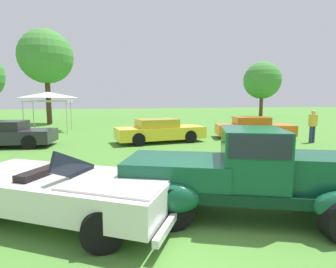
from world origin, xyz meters
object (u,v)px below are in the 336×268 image
show_car_yellow (160,131)px  canopy_tent_left_field (48,96)px  feature_pickup_truck (247,172)px  show_car_orange (253,128)px  show_car_charcoal (7,134)px  spectator_between_cars (313,125)px  neighbor_convertible (69,189)px

show_car_yellow → canopy_tent_left_field: size_ratio=1.70×
feature_pickup_truck → show_car_orange: size_ratio=1.04×
show_car_yellow → show_car_orange: 5.54m
feature_pickup_truck → show_car_orange: 10.81m
show_car_charcoal → spectator_between_cars: spectator_between_cars is taller
show_car_orange → neighbor_convertible: bearing=-137.0°
show_car_charcoal → feature_pickup_truck: bearing=-53.5°
neighbor_convertible → show_car_orange: (9.06, 8.45, 0.02)m
feature_pickup_truck → show_car_yellow: bearing=88.4°
neighbor_convertible → show_car_orange: 12.39m
feature_pickup_truck → canopy_tent_left_field: bearing=112.2°
show_car_charcoal → canopy_tent_left_field: canopy_tent_left_field is taller
neighbor_convertible → show_car_yellow: bearing=67.1°
show_car_yellow → spectator_between_cars: size_ratio=2.80×
feature_pickup_truck → neighbor_convertible: (-3.26, 0.67, -0.29)m
show_car_charcoal → canopy_tent_left_field: 5.86m
show_car_charcoal → neighbor_convertible: bearing=-67.0°
neighbor_convertible → feature_pickup_truck: bearing=-11.6°
show_car_orange → spectator_between_cars: (2.05, -2.17, 0.31)m
feature_pickup_truck → show_car_charcoal: bearing=126.5°
show_car_charcoal → spectator_between_cars: bearing=-9.4°
feature_pickup_truck → neighbor_convertible: size_ratio=1.06×
spectator_between_cars → feature_pickup_truck: bearing=-138.4°
feature_pickup_truck → canopy_tent_left_field: (-6.09, 14.90, 1.55)m
neighbor_convertible → show_car_yellow: (3.52, 8.34, 0.02)m
neighbor_convertible → spectator_between_cars: size_ratio=2.65×
neighbor_convertible → spectator_between_cars: bearing=29.5°
canopy_tent_left_field → show_car_charcoal: bearing=-99.0°
show_car_yellow → show_car_orange: same height
show_car_yellow → spectator_between_cars: spectator_between_cars is taller
show_car_orange → spectator_between_cars: bearing=-46.6°
spectator_between_cars → show_car_orange: bearing=133.4°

